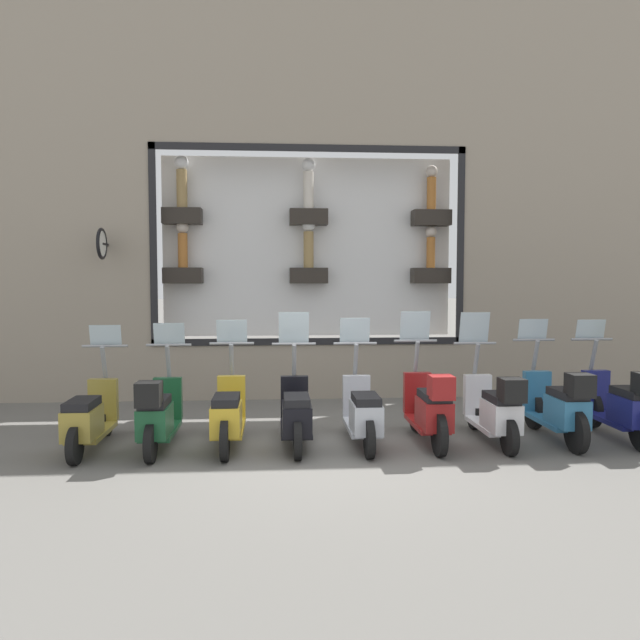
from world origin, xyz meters
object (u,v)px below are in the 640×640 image
object	(u,v)px
scooter_green_7	(158,415)
scooter_red_3	(430,408)
scooter_white_2	(495,409)
scooter_navy_0	(622,406)
scooter_teal_1	(559,407)
scooter_black_5	(296,414)
scooter_yellow_6	(228,415)
scooter_olive_8	(89,419)
scooter_silver_4	(363,413)

from	to	relation	value
scooter_green_7	scooter_red_3	bearing A→B (deg)	-89.76
scooter_green_7	scooter_white_2	bearing A→B (deg)	-89.98
scooter_navy_0	scooter_red_3	xyz separation A→B (m)	(0.00, 2.56, 0.00)
scooter_red_3	scooter_teal_1	bearing A→B (deg)	-90.09
scooter_red_3	scooter_green_7	bearing A→B (deg)	90.24
scooter_black_5	scooter_yellow_6	bearing A→B (deg)	90.06
scooter_teal_1	scooter_red_3	xyz separation A→B (m)	(0.00, 1.71, 0.00)
scooter_teal_1	scooter_white_2	xyz separation A→B (m)	(-0.01, 0.85, -0.02)
scooter_red_3	scooter_black_5	distance (m)	1.71
scooter_white_2	scooter_black_5	bearing A→B (deg)	88.50
scooter_navy_0	scooter_yellow_6	size ratio (longest dim) A/B	1.00
scooter_teal_1	scooter_black_5	bearing A→B (deg)	89.04
scooter_black_5	scooter_yellow_6	size ratio (longest dim) A/B	1.00
scooter_navy_0	scooter_yellow_6	bearing A→B (deg)	89.37
scooter_black_5	scooter_olive_8	bearing A→B (deg)	90.15
scooter_teal_1	scooter_olive_8	size ratio (longest dim) A/B	1.01
scooter_green_7	scooter_olive_8	world-z (taller)	scooter_green_7
scooter_red_3	scooter_silver_4	distance (m)	0.86
scooter_navy_0	scooter_black_5	world-z (taller)	scooter_black_5
scooter_teal_1	scooter_black_5	world-z (taller)	scooter_black_5
scooter_yellow_6	scooter_olive_8	xyz separation A→B (m)	(-0.01, 1.71, -0.02)
scooter_black_5	scooter_green_7	size ratio (longest dim) A/B	1.00
scooter_silver_4	scooter_yellow_6	xyz separation A→B (m)	(0.00, 1.71, 0.01)
scooter_white_2	scooter_teal_1	bearing A→B (deg)	-89.32
scooter_teal_1	scooter_yellow_6	distance (m)	4.27
scooter_black_5	scooter_green_7	xyz separation A→B (m)	(-0.07, 1.71, 0.04)
scooter_white_2	scooter_yellow_6	distance (m)	3.42
scooter_black_5	scooter_navy_0	bearing A→B (deg)	-90.76
scooter_white_2	scooter_silver_4	size ratio (longest dim) A/B	1.00
scooter_navy_0	scooter_black_5	xyz separation A→B (m)	(0.06, 4.27, -0.06)
scooter_black_5	scooter_olive_8	world-z (taller)	scooter_black_5
scooter_white_2	scooter_olive_8	distance (m)	5.13
scooter_navy_0	scooter_green_7	xyz separation A→B (m)	(-0.01, 5.98, -0.02)
scooter_white_2	scooter_black_5	world-z (taller)	scooter_black_5
scooter_silver_4	scooter_yellow_6	distance (m)	1.71
scooter_yellow_6	scooter_olive_8	size ratio (longest dim) A/B	1.01
scooter_white_2	scooter_olive_8	size ratio (longest dim) A/B	1.00
scooter_black_5	scooter_yellow_6	distance (m)	0.85
scooter_navy_0	scooter_yellow_6	xyz separation A→B (m)	(0.06, 5.12, -0.05)
scooter_navy_0	scooter_olive_8	world-z (taller)	scooter_navy_0
scooter_yellow_6	scooter_green_7	world-z (taller)	scooter_yellow_6
scooter_olive_8	scooter_silver_4	bearing A→B (deg)	-89.93
scooter_navy_0	scooter_silver_4	size ratio (longest dim) A/B	1.01
scooter_red_3	scooter_navy_0	bearing A→B (deg)	-90.06
scooter_navy_0	scooter_white_2	world-z (taller)	scooter_white_2
scooter_red_3	scooter_olive_8	distance (m)	4.27
scooter_navy_0	scooter_black_5	bearing A→B (deg)	89.24
scooter_teal_1	scooter_white_2	world-z (taller)	scooter_white_2
scooter_white_2	scooter_green_7	size ratio (longest dim) A/B	1.00
scooter_silver_4	scooter_green_7	xyz separation A→B (m)	(-0.07, 2.56, 0.04)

